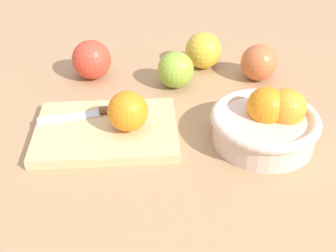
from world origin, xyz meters
The scene contains 9 objects.
ground_plane centered at (0.00, 0.00, 0.00)m, with size 2.40×2.40×0.00m, color tan.
bowl centered at (-0.12, 0.07, 0.04)m, with size 0.18×0.18×0.10m.
cutting_board centered at (0.15, 0.03, 0.01)m, with size 0.25×0.18×0.02m, color #DBB77F.
orange_on_board centered at (0.11, 0.04, 0.05)m, with size 0.07×0.07×0.07m, color orange.
knife centered at (0.17, -0.01, 0.02)m, with size 0.16×0.04×0.01m.
apple_front_center centered at (0.01, -0.13, 0.04)m, with size 0.08×0.08×0.08m, color #8EB738.
apple_front_left centered at (-0.17, -0.14, 0.04)m, with size 0.08×0.08×0.08m, color #CC6638.
apple_front_left_2 centered at (-0.07, -0.21, 0.04)m, with size 0.08×0.08×0.08m, color gold.
apple_front_right centered at (0.18, -0.19, 0.04)m, with size 0.08×0.08×0.08m, color #D6422D.
Camera 1 is at (0.11, 0.64, 0.44)m, focal length 45.38 mm.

